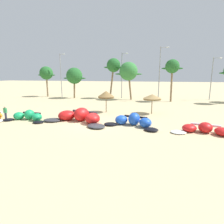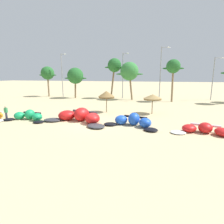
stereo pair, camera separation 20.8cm
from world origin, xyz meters
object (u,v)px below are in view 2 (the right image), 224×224
palm_center_left (129,72)px  kite_right_of_center (205,130)px  kite_left_of_center (79,117)px  palm_left_of_gap (114,66)px  person_near_kites (6,113)px  lamppost_west_center (123,74)px  palm_left (75,76)px  lamppost_east_center (161,72)px  lamppost_west (62,74)px  kite_left (28,116)px  beach_umbrella_near_van (106,94)px  lamppost_east (214,76)px  beach_umbrella_middle (153,97)px  palm_leftmost (48,73)px  kite_center (133,121)px  palm_center_right (173,67)px

palm_center_left → kite_right_of_center: bearing=-64.0°
kite_left_of_center → palm_left_of_gap: palm_left_of_gap is taller
person_near_kites → lamppost_west_center: bearing=68.1°
palm_left → lamppost_east_center: size_ratio=0.64×
palm_left_of_gap → lamppost_west: lamppost_west is taller
palm_left_of_gap → kite_left_of_center: bearing=-86.8°
kite_left_of_center → palm_center_left: size_ratio=1.02×
kite_left → lamppost_east_center: lamppost_east_center is taller
beach_umbrella_near_van → lamppost_west_center: size_ratio=0.30×
kite_left → lamppost_east: (25.59, 24.50, 4.44)m
kite_right_of_center → palm_left: 31.24m
lamppost_east → beach_umbrella_near_van: bearing=-135.0°
beach_umbrella_middle → kite_right_of_center: bearing=-56.7°
palm_leftmost → lamppost_west_center: lamppost_west_center is taller
palm_center_left → lamppost_east: 17.40m
kite_left_of_center → kite_center: kite_left_of_center is taller
palm_center_right → lamppost_west_center: bearing=162.9°
person_near_kites → lamppost_east_center: size_ratio=0.15×
beach_umbrella_middle → palm_leftmost: size_ratio=0.37×
lamppost_east_center → person_near_kites: bearing=-129.9°
kite_left_of_center → palm_center_left: palm_center_left is taller
palm_left → lamppost_east: 29.45m
lamppost_west → beach_umbrella_near_van: bearing=-44.9°
kite_right_of_center → palm_leftmost: size_ratio=0.83×
kite_left_of_center → palm_center_right: bearing=60.1°
kite_center → beach_umbrella_near_van: beach_umbrella_near_van is taller
kite_center → lamppost_west: lamppost_west is taller
palm_leftmost → lamppost_east: size_ratio=0.83×
lamppost_west_center → lamppost_east: size_ratio=1.14×
beach_umbrella_near_van → palm_center_right: size_ratio=0.37×
beach_umbrella_near_van → person_near_kites: size_ratio=1.86×
kite_left_of_center → kite_center: 6.12m
beach_umbrella_middle → palm_left: palm_left is taller
beach_umbrella_near_van → palm_leftmost: 24.68m
kite_center → palm_center_left: palm_center_left is taller
kite_center → palm_left: (-15.92, 20.06, 4.46)m
kite_center → palm_center_left: bearing=100.4°
kite_left_of_center → person_near_kites: 8.90m
kite_left → palm_leftmost: 25.22m
kite_left → person_near_kites: 2.69m
kite_center → lamppost_east: size_ratio=0.67×
kite_left → person_near_kites: bearing=-168.9°
kite_right_of_center → lamppost_east_center: size_ratio=0.57×
beach_umbrella_middle → palm_center_right: palm_center_right is taller
palm_left → lamppost_west: 4.10m
kite_center → lamppost_east: 27.76m
kite_left → lamppost_west: lamppost_west is taller
person_near_kites → palm_center_left: (11.19, 21.47, 5.09)m
kite_left_of_center → person_near_kites: (-8.81, -1.25, 0.23)m
kite_left → kite_center: bearing=2.4°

